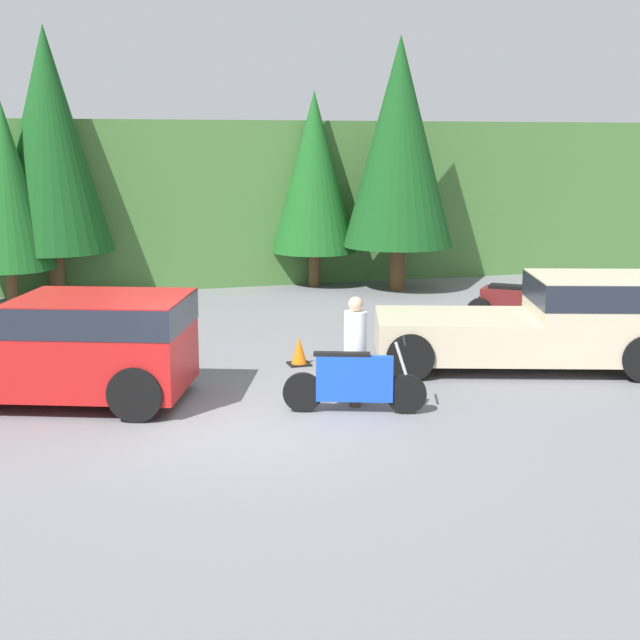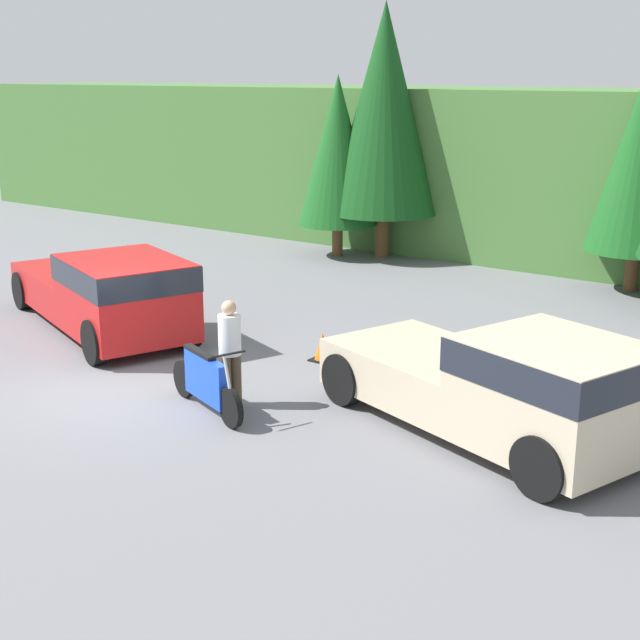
% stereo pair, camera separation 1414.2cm
% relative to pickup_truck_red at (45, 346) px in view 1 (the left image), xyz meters
% --- Properties ---
extents(ground_plane, '(80.00, 80.00, 0.00)m').
position_rel_pickup_truck_red_xyz_m(ground_plane, '(2.78, -2.34, -0.93)').
color(ground_plane, slate).
extents(hillside_backdrop, '(44.00, 6.00, 4.82)m').
position_rel_pickup_truck_red_xyz_m(hillside_backdrop, '(2.78, 13.66, 1.47)').
color(hillside_backdrop, '#477538').
rests_on(hillside_backdrop, ground_plane).
extents(tree_left, '(2.31, 2.31, 5.25)m').
position_rel_pickup_truck_red_xyz_m(tree_left, '(-0.92, 9.52, 2.15)').
color(tree_left, brown).
rests_on(tree_left, ground_plane).
extents(tree_mid_left, '(3.17, 3.17, 7.22)m').
position_rel_pickup_truck_red_xyz_m(tree_mid_left, '(0.21, 10.21, 3.31)').
color(tree_mid_left, brown).
rests_on(tree_mid_left, ground_plane).
extents(tree_mid_right, '(2.49, 2.49, 5.65)m').
position_rel_pickup_truck_red_xyz_m(tree_mid_right, '(7.54, 10.27, 2.39)').
color(tree_mid_right, brown).
rests_on(tree_mid_right, ground_plane).
extents(tree_right, '(3.12, 3.12, 7.10)m').
position_rel_pickup_truck_red_xyz_m(tree_right, '(9.62, 8.88, 3.24)').
color(tree_right, brown).
rests_on(tree_right, ground_plane).
extents(pickup_truck_red, '(6.35, 4.05, 1.76)m').
position_rel_pickup_truck_red_xyz_m(pickup_truck_red, '(0.00, 0.00, 0.00)').
color(pickup_truck_red, red).
rests_on(pickup_truck_red, ground_plane).
extents(pickup_truck_second, '(5.68, 3.61, 1.76)m').
position_rel_pickup_truck_red_xyz_m(pickup_truck_second, '(9.07, -0.38, -0.00)').
color(pickup_truck_second, beige).
rests_on(pickup_truck_second, ground_plane).
extents(dirt_bike, '(2.17, 0.97, 1.19)m').
position_rel_pickup_truck_red_xyz_m(dirt_bike, '(4.66, -2.05, -0.45)').
color(dirt_bike, black).
rests_on(dirt_bike, ground_plane).
extents(quad_atv, '(2.27, 2.18, 1.13)m').
position_rel_pickup_truck_red_xyz_m(quad_atv, '(10.67, 3.95, -0.50)').
color(quad_atv, black).
rests_on(quad_atv, ground_plane).
extents(rider_person, '(0.44, 0.44, 1.78)m').
position_rel_pickup_truck_red_xyz_m(rider_person, '(4.81, -1.63, 0.03)').
color(rider_person, brown).
rests_on(rider_person, ground_plane).
extents(traffic_cone, '(0.42, 0.42, 0.55)m').
position_rel_pickup_truck_red_xyz_m(traffic_cone, '(4.62, 1.18, -0.68)').
color(traffic_cone, black).
rests_on(traffic_cone, ground_plane).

